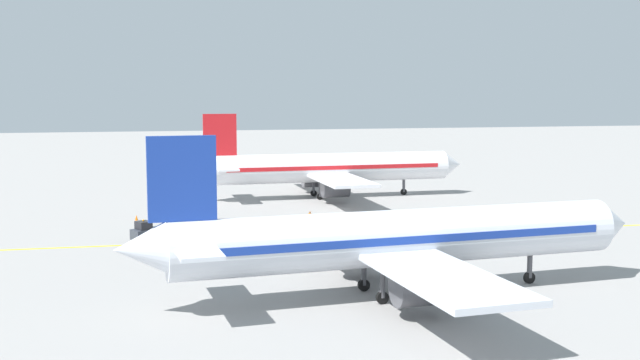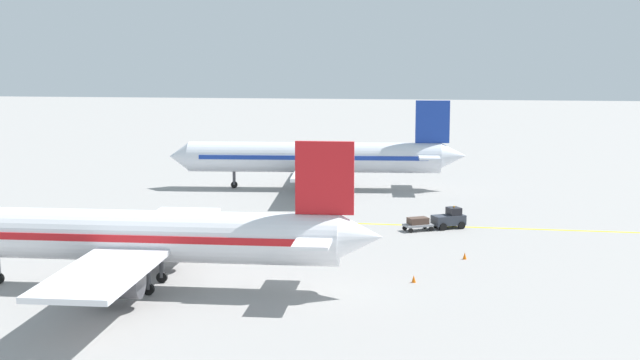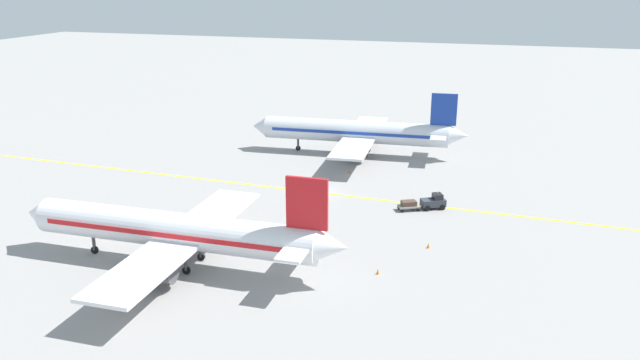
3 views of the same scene
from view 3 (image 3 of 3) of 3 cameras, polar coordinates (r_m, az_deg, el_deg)
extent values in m
plane|color=gray|center=(84.26, -0.06, -1.18)|extent=(400.00, 400.00, 0.00)
cube|color=yellow|center=(84.26, -0.06, -1.18)|extent=(5.19, 119.92, 0.01)
cylinder|color=white|center=(64.13, -13.23, -4.47)|extent=(4.02, 30.05, 3.60)
cone|color=white|center=(73.17, -24.39, -2.80)|extent=(3.45, 2.45, 3.42)
cone|color=white|center=(58.08, 1.19, -6.10)|extent=(3.10, 3.04, 3.06)
cube|color=red|center=(64.07, -13.24, -4.35)|extent=(4.02, 27.05, 0.50)
cube|color=white|center=(63.94, -12.40, -5.18)|extent=(28.07, 5.59, 0.36)
cylinder|color=#4C4C51|center=(60.55, -14.57, -8.04)|extent=(2.24, 3.23, 2.20)
cylinder|color=#4C4C51|center=(68.47, -10.36, -4.57)|extent=(2.24, 3.23, 2.20)
cube|color=red|center=(57.20, -1.20, -2.16)|extent=(0.42, 4.00, 5.00)
cube|color=white|center=(58.82, -1.64, -5.67)|extent=(9.03, 2.53, 0.24)
cylinder|color=#4C4C51|center=(70.05, -19.99, -5.27)|extent=(0.36, 0.36, 2.00)
cylinder|color=black|center=(70.44, -19.90, -6.02)|extent=(0.29, 0.80, 0.80)
cylinder|color=#4C4C51|center=(62.90, -12.18, -7.25)|extent=(0.36, 0.36, 2.00)
cylinder|color=black|center=(63.33, -12.12, -8.07)|extent=(0.29, 0.80, 0.80)
cylinder|color=#4C4C51|center=(65.45, -10.86, -6.12)|extent=(0.36, 0.36, 2.00)
cylinder|color=black|center=(65.87, -10.81, -6.91)|extent=(0.29, 0.80, 0.80)
cylinder|color=silver|center=(101.75, 3.21, 4.45)|extent=(5.63, 30.18, 3.60)
cone|color=silver|center=(105.69, -5.50, 4.92)|extent=(3.58, 2.63, 3.42)
cone|color=silver|center=(100.24, 12.55, 4.00)|extent=(3.26, 3.20, 3.06)
cube|color=#193899|center=(101.72, 3.21, 4.53)|extent=(5.46, 27.18, 0.50)
cube|color=silver|center=(101.77, 3.75, 4.02)|extent=(28.29, 7.09, 0.36)
cylinder|color=#4C4C51|center=(97.32, 3.24, 2.61)|extent=(2.41, 3.34, 2.20)
cylinder|color=#4C4C51|center=(106.86, 4.19, 4.01)|extent=(2.41, 3.34, 2.20)
cube|color=#193899|center=(99.41, 11.27, 6.34)|extent=(0.63, 4.02, 5.00)
cube|color=silver|center=(100.28, 10.84, 4.18)|extent=(9.14, 3.01, 0.24)
cylinder|color=#4C4C51|center=(104.39, -2.02, 3.46)|extent=(0.36, 0.36, 2.00)
cylinder|color=black|center=(104.65, -2.01, 2.94)|extent=(0.33, 0.82, 0.80)
cylinder|color=#4C4C51|center=(100.51, 4.14, 2.84)|extent=(0.36, 0.36, 2.00)
cylinder|color=black|center=(100.78, 4.13, 2.30)|extent=(0.33, 0.82, 0.80)
cylinder|color=#4C4C51|center=(103.57, 4.43, 3.30)|extent=(0.36, 0.36, 2.00)
cylinder|color=black|center=(103.83, 4.42, 2.77)|extent=(0.33, 0.82, 0.80)
cube|color=#333842|center=(79.68, 10.29, -2.04)|extent=(2.74, 3.35, 0.90)
cube|color=black|center=(79.61, 10.70, -1.47)|extent=(1.64, 1.57, 0.70)
sphere|color=orange|center=(79.46, 10.71, -1.18)|extent=(0.16, 0.16, 0.16)
cylinder|color=black|center=(80.83, 10.73, -2.11)|extent=(0.55, 0.74, 0.70)
cylinder|color=black|center=(79.53, 11.12, -2.48)|extent=(0.55, 0.74, 0.70)
cylinder|color=black|center=(80.16, 9.43, -2.21)|extent=(0.55, 0.74, 0.70)
cylinder|color=black|center=(78.85, 9.81, -2.58)|extent=(0.55, 0.74, 0.70)
cube|color=gray|center=(78.71, 8.10, -2.39)|extent=(2.46, 2.95, 0.20)
cube|color=#4C382D|center=(78.57, 8.12, -2.11)|extent=(1.84, 2.13, 0.60)
cylinder|color=black|center=(79.71, 8.66, -2.39)|extent=(0.33, 0.45, 0.44)
cylinder|color=black|center=(78.60, 8.96, -2.71)|extent=(0.33, 0.45, 0.44)
cylinder|color=black|center=(79.06, 7.23, -2.50)|extent=(0.33, 0.45, 0.44)
cylinder|color=black|center=(77.94, 7.52, -2.82)|extent=(0.33, 0.45, 0.44)
cylinder|color=#23232D|center=(79.60, -1.01, -2.05)|extent=(0.16, 0.16, 0.85)
cylinder|color=#23232D|center=(79.78, -0.98, -2.00)|extent=(0.16, 0.16, 0.85)
cube|color=orange|center=(79.44, -1.00, -1.53)|extent=(0.38, 0.25, 0.60)
cylinder|color=orange|center=(79.22, -1.04, -1.59)|extent=(0.10, 0.10, 0.55)
cylinder|color=orange|center=(79.66, -0.96, -1.47)|extent=(0.10, 0.10, 0.55)
sphere|color=#9E7051|center=(79.30, -1.00, -1.25)|extent=(0.22, 0.22, 0.22)
cone|color=orange|center=(68.55, 9.87, -5.93)|extent=(0.32, 0.32, 0.55)
cone|color=orange|center=(92.61, 2.71, 0.79)|extent=(0.32, 0.32, 0.55)
cone|color=orange|center=(62.25, 5.31, -8.32)|extent=(0.32, 0.32, 0.55)
camera|label=1|loc=(141.75, 14.46, 11.63)|focal=42.00mm
camera|label=2|loc=(16.99, -96.33, -45.39)|focal=50.00mm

